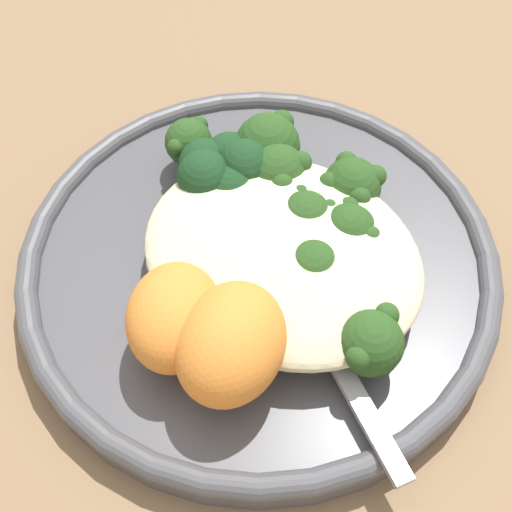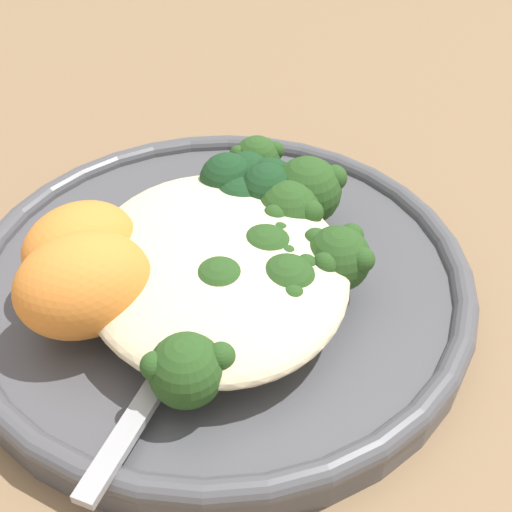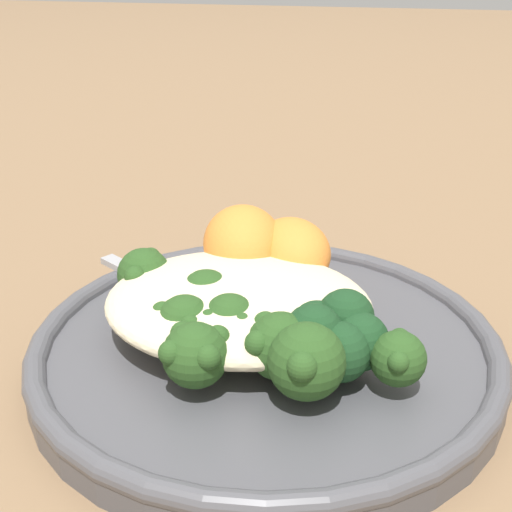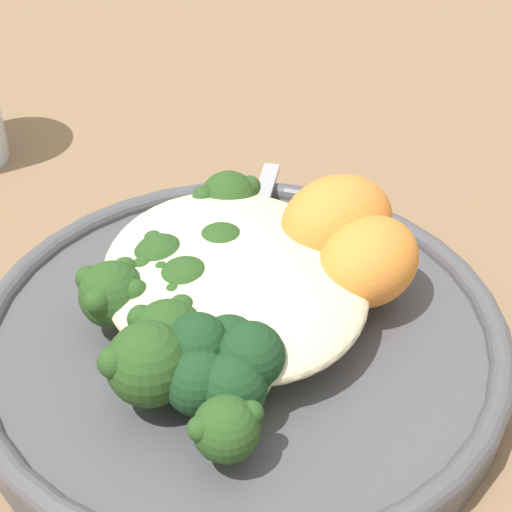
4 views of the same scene
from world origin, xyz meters
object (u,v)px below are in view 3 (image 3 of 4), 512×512
broccoli_stalk_7 (363,342)px  spoon (179,292)px  broccoli_stalk_5 (283,339)px  broccoli_stalk_2 (216,320)px  sweet_potato_chunk_1 (293,251)px  broccoli_stalk_0 (173,282)px  broccoli_stalk_1 (228,300)px  broccoli_stalk_4 (216,346)px  kale_tuft (335,335)px  sweet_potato_chunk_0 (243,244)px  quinoa_mound (238,303)px  broccoli_stalk_3 (251,317)px  broccoli_stalk_6 (304,348)px  plate (266,350)px

broccoli_stalk_7 → spoon: size_ratio=0.92×
broccoli_stalk_5 → broccoli_stalk_2: bearing=-112.4°
sweet_potato_chunk_1 → broccoli_stalk_0: bearing=-146.2°
sweet_potato_chunk_1 → broccoli_stalk_1: bearing=-114.5°
broccoli_stalk_4 → kale_tuft: 0.06m
broccoli_stalk_7 → sweet_potato_chunk_1: bearing=162.9°
broccoli_stalk_1 → sweet_potato_chunk_0: bearing=-102.0°
broccoli_stalk_0 → quinoa_mound: bearing=159.7°
broccoli_stalk_3 → broccoli_stalk_7: (0.06, -0.01, -0.00)m
spoon → broccoli_stalk_0: bearing=102.1°
quinoa_mound → broccoli_stalk_2: 0.02m
broccoli_stalk_1 → broccoli_stalk_6: bearing=122.1°
sweet_potato_chunk_1 → broccoli_stalk_5: bearing=-83.3°
broccoli_stalk_5 → kale_tuft: 0.02m
broccoli_stalk_0 → broccoli_stalk_3: (0.05, -0.03, 0.00)m
quinoa_mound → kale_tuft: 0.06m
quinoa_mound → broccoli_stalk_5: broccoli_stalk_5 is taller
broccoli_stalk_1 → broccoli_stalk_4: same height
broccoli_stalk_1 → broccoli_stalk_7: broccoli_stalk_1 is taller
plate → sweet_potato_chunk_1: 0.07m
quinoa_mound → sweet_potato_chunk_1: 0.06m
broccoli_stalk_5 → broccoli_stalk_6: (0.01, -0.01, 0.00)m
plate → broccoli_stalk_5: (0.01, -0.03, 0.03)m
sweet_potato_chunk_0 → sweet_potato_chunk_1: size_ratio=1.09×
broccoli_stalk_2 → kale_tuft: 0.06m
broccoli_stalk_1 → quinoa_mound: bearing=133.7°
quinoa_mound → broccoli_stalk_7: bearing=-16.6°
broccoli_stalk_5 → sweet_potato_chunk_1: bearing=-174.4°
broccoli_stalk_4 → broccoli_stalk_5: bearing=136.9°
sweet_potato_chunk_0 → kale_tuft: sweet_potato_chunk_0 is taller
quinoa_mound → spoon: 0.05m
broccoli_stalk_1 → broccoli_stalk_6: 0.06m
quinoa_mound → sweet_potato_chunk_1: size_ratio=2.60×
broccoli_stalk_3 → broccoli_stalk_5: 0.03m
broccoli_stalk_0 → broccoli_stalk_5: size_ratio=1.29×
broccoli_stalk_0 → sweet_potato_chunk_1: sweet_potato_chunk_1 is taller
broccoli_stalk_5 → sweet_potato_chunk_1: size_ratio=1.67×
broccoli_stalk_1 → broccoli_stalk_7: (0.07, -0.02, -0.00)m
broccoli_stalk_5 → sweet_potato_chunk_1: sweet_potato_chunk_1 is taller
broccoli_stalk_1 → broccoli_stalk_7: size_ratio=1.00×
broccoli_stalk_3 → spoon: 0.06m
broccoli_stalk_6 → kale_tuft: size_ratio=1.99×
plate → broccoli_stalk_2: size_ratio=2.98×
broccoli_stalk_0 → broccoli_stalk_1: size_ratio=1.34×
plate → spoon: 0.06m
kale_tuft → spoon: size_ratio=0.54×
quinoa_mound → kale_tuft: (0.05, -0.03, 0.00)m
plate → sweet_potato_chunk_0: (-0.03, 0.06, 0.03)m
broccoli_stalk_5 → broccoli_stalk_6: 0.01m
broccoli_stalk_5 → sweet_potato_chunk_1: 0.09m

